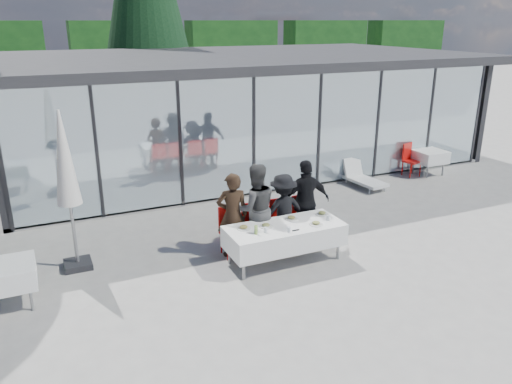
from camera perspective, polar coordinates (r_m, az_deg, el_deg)
ground at (r=9.58m, az=3.97°, el=-8.64°), size 90.00×90.00×0.00m
pavilion at (r=16.90m, az=-3.06°, el=11.24°), size 14.80×8.80×3.44m
treeline at (r=35.57m, az=-21.63°, el=14.20°), size 62.50×2.00×4.40m
dining_table at (r=9.59m, az=3.28°, el=-5.01°), size 2.26×0.96×0.75m
diner_a at (r=9.71m, az=-2.70°, el=-2.65°), size 0.74×0.74×1.71m
diner_chair_a at (r=9.91m, az=-2.86°, el=-4.18°), size 0.44×0.44×0.97m
diner_b at (r=9.87m, az=-0.07°, el=-1.89°), size 1.02×1.02×1.83m
diner_chair_b at (r=10.08m, az=-0.27°, el=-3.73°), size 0.44×0.44×0.97m
diner_c at (r=10.17m, az=3.11°, el=-2.14°), size 1.04×1.04×1.54m
diner_chair_c at (r=10.33m, az=2.87°, el=-3.18°), size 0.44×0.44×0.97m
diner_d at (r=10.37m, az=5.71°, el=-1.10°), size 1.16×1.16×1.77m
diner_chair_d at (r=10.56m, az=5.41°, el=-2.72°), size 0.44×0.44×0.97m
plate_a at (r=9.33m, az=-1.42°, el=-4.09°), size 0.26×0.26×0.07m
plate_b at (r=9.42m, az=1.15°, el=-3.86°), size 0.26×0.26×0.07m
plate_c at (r=9.80m, az=4.07°, el=-2.98°), size 0.26×0.26×0.07m
plate_d at (r=10.08m, az=7.56°, el=-2.44°), size 0.26×0.26×0.07m
plate_extra at (r=9.58m, az=6.87°, el=-3.58°), size 0.26×0.26×0.07m
juice_bottle at (r=9.09m, az=0.00°, el=-4.35°), size 0.06×0.06×0.16m
drinking_glasses at (r=9.38m, az=4.47°, el=-3.85°), size 1.43×0.25×0.10m
folded_eyeglasses at (r=9.29m, az=4.56°, el=-4.38°), size 0.14×0.03×0.01m
spare_table_left at (r=9.08m, az=-26.54°, el=-8.50°), size 0.86×0.86×0.74m
spare_table_right at (r=15.91m, az=19.19°, el=3.85°), size 0.86×0.86×0.74m
spare_chair_a at (r=15.62m, az=17.15°, el=3.74°), size 0.55×0.55×0.97m
spare_chair_b at (r=14.94m, az=11.16°, el=3.56°), size 0.60×0.60×0.97m
market_umbrella at (r=9.46m, az=-20.93°, el=2.53°), size 0.50×0.50×3.00m
lounger at (r=14.36m, az=11.95°, el=1.71°), size 0.75×1.39×0.72m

